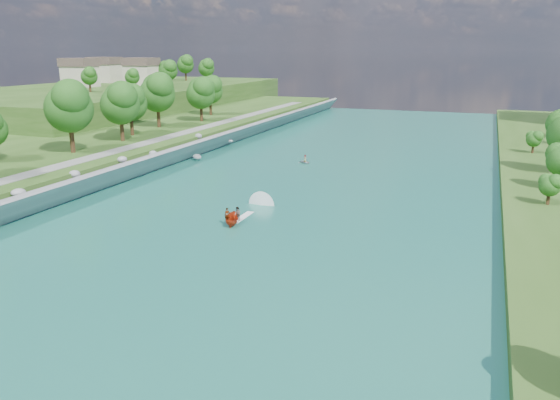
% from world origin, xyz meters
% --- Properties ---
extents(ground, '(260.00, 260.00, 0.00)m').
position_xyz_m(ground, '(0.00, 0.00, 0.00)').
color(ground, '#2D5119').
rests_on(ground, ground).
extents(river_water, '(55.00, 240.00, 0.10)m').
position_xyz_m(river_water, '(0.00, 20.00, 0.05)').
color(river_water, '#1A625C').
rests_on(river_water, ground).
extents(berm_west, '(45.00, 240.00, 3.50)m').
position_xyz_m(berm_west, '(-50.00, 20.00, 1.75)').
color(berm_west, '#2D5119').
rests_on(berm_west, ground).
extents(ridge_west, '(60.00, 120.00, 9.00)m').
position_xyz_m(ridge_west, '(-82.50, 95.00, 4.50)').
color(ridge_west, '#2D5119').
rests_on(ridge_west, ground).
extents(riprap_bank, '(4.67, 236.00, 4.31)m').
position_xyz_m(riprap_bank, '(-25.87, 18.78, 1.83)').
color(riprap_bank, slate).
rests_on(riprap_bank, ground).
extents(riverside_path, '(3.00, 200.00, 0.10)m').
position_xyz_m(riverside_path, '(-32.50, 20.00, 3.55)').
color(riverside_path, gray).
rests_on(riverside_path, berm_west).
extents(ridge_houses, '(29.50, 29.50, 8.40)m').
position_xyz_m(ridge_houses, '(-88.67, 100.00, 13.31)').
color(ridge_houses, beige).
rests_on(ridge_houses, ridge_west).
extents(trees_ridge, '(21.38, 62.29, 10.61)m').
position_xyz_m(trees_ridge, '(-69.83, 106.35, 13.62)').
color(trees_ridge, '#234412').
rests_on(trees_ridge, ridge_west).
extents(motorboat, '(3.60, 18.68, 2.07)m').
position_xyz_m(motorboat, '(-1.95, 10.13, 0.68)').
color(motorboat, '#B42C0E').
rests_on(motorboat, river_water).
extents(raft, '(3.16, 3.06, 1.52)m').
position_xyz_m(raft, '(-5.13, 44.95, 0.44)').
color(raft, '#9C9EA5').
rests_on(raft, river_water).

